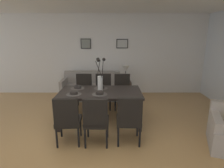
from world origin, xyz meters
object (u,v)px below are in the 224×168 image
(bowl_far_right, at_px, (101,87))
(dining_chair_far_right, at_px, (103,89))
(dining_table, at_px, (100,94))
(framed_picture_center, at_px, (122,44))
(dining_chair_mid_left, at_px, (129,118))
(centerpiece_vase, at_px, (100,79))
(dining_chair_near_right, at_px, (83,89))
(dining_chair_mid_right, at_px, (122,90))
(table_lamp, at_px, (125,70))
(dining_chair_near_left, at_px, (67,118))
(framed_picture_left, at_px, (86,44))
(bowl_near_right, at_px, (77,87))
(side_table, at_px, (125,90))
(bowl_near_left, at_px, (74,93))
(sofa, at_px, (92,89))
(dining_chair_far_left, at_px, (96,119))
(bowl_far_left, at_px, (99,93))

(bowl_far_right, bearing_deg, dining_chair_far_right, 88.26)
(dining_table, distance_m, framed_picture_center, 2.52)
(dining_chair_mid_left, height_order, bowl_far_right, dining_chair_mid_left)
(centerpiece_vase, bearing_deg, dining_chair_near_right, 119.54)
(dining_chair_mid_right, height_order, table_lamp, table_lamp)
(dining_table, distance_m, dining_chair_near_left, 1.05)
(dining_table, relative_size, framed_picture_left, 5.48)
(dining_chair_far_right, distance_m, bowl_far_right, 0.75)
(dining_chair_mid_left, bearing_deg, dining_chair_near_right, 121.10)
(dining_chair_near_right, xyz_separation_m, centerpiece_vase, (0.52, -0.92, 0.51))
(bowl_near_right, height_order, side_table, bowl_near_right)
(dining_table, relative_size, dining_chair_near_right, 1.96)
(bowl_near_left, distance_m, sofa, 2.04)
(framed_picture_left, bearing_deg, dining_chair_near_right, -86.76)
(sofa, bearing_deg, bowl_near_right, -95.70)
(dining_chair_mid_left, relative_size, table_lamp, 1.80)
(dining_chair_near_left, distance_m, centerpiece_vase, 1.16)
(dining_chair_near_right, xyz_separation_m, sofa, (0.13, 0.83, -0.23))
(bowl_near_left, distance_m, table_lamp, 2.29)
(bowl_far_right, xyz_separation_m, framed_picture_left, (-0.59, 2.01, 0.89))
(dining_chair_near_left, relative_size, framed_picture_center, 2.44)
(bowl_far_right, bearing_deg, dining_chair_near_right, 126.69)
(dining_chair_near_right, bearing_deg, sofa, 81.06)
(sofa, height_order, framed_picture_left, framed_picture_left)
(dining_chair_near_right, bearing_deg, dining_chair_mid_right, -1.05)
(dining_table, distance_m, framed_picture_left, 2.52)
(dining_chair_mid_left, relative_size, side_table, 1.77)
(dining_chair_mid_right, height_order, side_table, dining_chair_mid_right)
(dining_chair_far_right, height_order, centerpiece_vase, centerpiece_vase)
(dining_chair_near_right, height_order, table_lamp, table_lamp)
(bowl_near_left, bearing_deg, bowl_far_right, 39.44)
(dining_chair_near_right, distance_m, bowl_near_right, 0.75)
(framed_picture_left, bearing_deg, dining_table, -75.13)
(bowl_near_right, relative_size, side_table, 0.33)
(side_table, bearing_deg, bowl_far_right, -114.56)
(centerpiece_vase, height_order, bowl_far_right, centerpiece_vase)
(dining_chair_far_left, distance_m, framed_picture_left, 3.41)
(bowl_far_right, bearing_deg, framed_picture_left, 106.43)
(dining_chair_far_right, height_order, dining_chair_mid_right, same)
(dining_chair_far_right, height_order, bowl_near_right, dining_chair_far_right)
(dining_table, xyz_separation_m, dining_chair_far_right, (0.02, 0.92, -0.16))
(side_table, xyz_separation_m, framed_picture_left, (-1.27, 0.52, 1.41))
(bowl_far_right, bearing_deg, framed_picture_center, 73.57)
(bowl_far_left, distance_m, side_table, 2.11)
(dining_chair_mid_left, distance_m, framed_picture_center, 3.32)
(bowl_far_left, distance_m, sofa, 2.07)
(framed_picture_left, distance_m, framed_picture_center, 1.19)
(bowl_far_left, xyz_separation_m, sofa, (-0.39, 1.97, -0.50))
(dining_chair_far_left, relative_size, sofa, 0.51)
(dining_table, xyz_separation_m, bowl_far_right, (-0.00, 0.22, 0.11))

